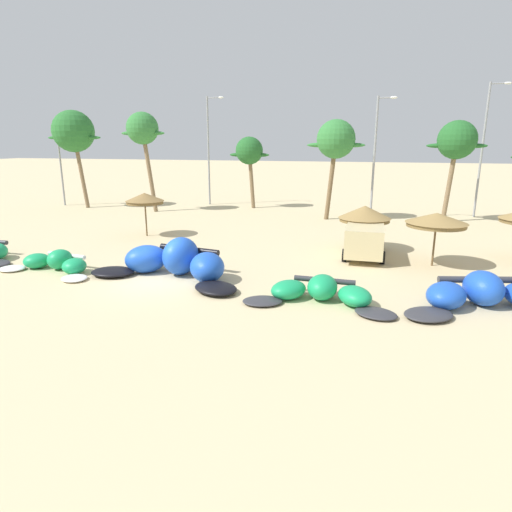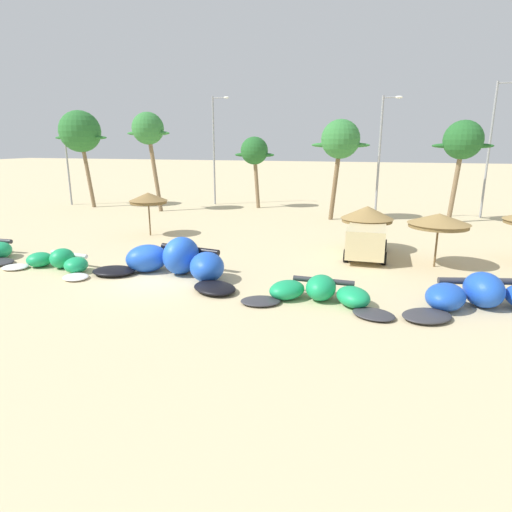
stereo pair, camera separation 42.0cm
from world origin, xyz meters
TOP-DOWN VIEW (x-y plane):
  - ground_plane at (0.00, 0.00)m, footprint 260.00×260.00m
  - kite_left at (-5.51, 0.30)m, footprint 5.59×2.89m
  - kite_left_of_center at (0.66, 1.01)m, footprint 8.01×4.36m
  - kite_center at (7.69, -0.54)m, footprint 6.21×2.92m
  - kite_right_of_center at (13.90, 0.46)m, footprint 7.13×4.25m
  - beach_umbrella_near_van at (-5.33, 8.97)m, footprint 2.56×2.56m
  - beach_umbrella_middle at (8.96, 8.76)m, footprint 3.01×3.01m
  - beach_umbrella_near_palms at (12.55, 6.22)m, footprint 3.03×3.03m
  - parked_van at (9.08, 7.53)m, footprint 2.21×5.05m
  - palm_leftmost at (-18.27, 19.31)m, footprint 5.78×3.85m
  - palm_left at (-10.76, 18.86)m, footprint 4.22×2.82m
  - palm_left_of_gap at (-2.30, 23.46)m, footprint 3.87×2.58m
  - palm_center_left at (6.15, 18.88)m, footprint 4.56×3.04m
  - palm_center_right at (15.18, 20.21)m, footprint 4.38×2.92m
  - lamppost_west at (-20.51, 20.07)m, footprint 2.15×0.24m
  - lamppost_west_center at (-6.75, 24.63)m, footprint 1.79×0.24m
  - lamppost_east_center at (9.27, 19.37)m, footprint 1.51×0.24m
  - lamppost_east at (17.76, 23.46)m, footprint 1.62×0.24m

SIDE VIEW (x-z plane):
  - ground_plane at x=0.00m, z-range 0.00..0.00m
  - kite_center at x=7.69m, z-range -0.12..0.88m
  - kite_left at x=-5.51m, z-range -0.12..0.89m
  - kite_right_of_center at x=13.90m, z-range -0.16..1.18m
  - kite_left_of_center at x=0.66m, z-range -0.21..1.58m
  - parked_van at x=9.08m, z-range 0.17..2.01m
  - beach_umbrella_middle at x=8.96m, z-range 0.86..3.48m
  - beach_umbrella_near_palms at x=12.55m, z-range 1.02..3.77m
  - beach_umbrella_near_van at x=-5.33m, z-range 1.09..4.00m
  - lamppost_west at x=-20.51m, z-range 0.57..8.99m
  - palm_left_of_gap at x=-2.30m, z-range 1.93..8.62m
  - lamppost_east_center at x=9.27m, z-range 0.51..10.10m
  - lamppost_west_center at x=-6.75m, z-range 0.55..11.01m
  - lamppost_east at x=17.76m, z-range 0.53..11.34m
  - palm_center_right at x=15.18m, z-range 2.33..10.13m
  - palm_center_left at x=6.15m, z-range 2.34..10.26m
  - palm_leftmost at x=-18.27m, z-range 2.55..11.63m
  - palm_left at x=-10.76m, z-range 2.82..11.57m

